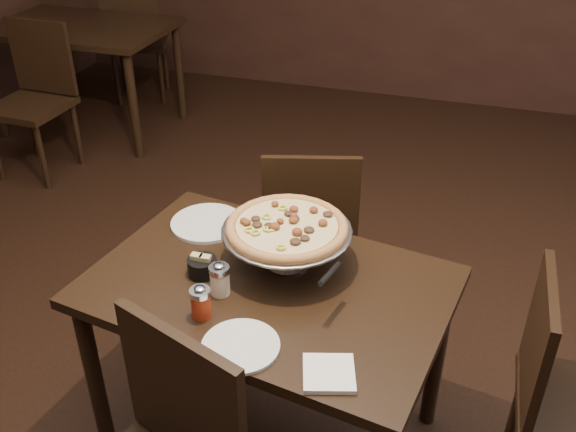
% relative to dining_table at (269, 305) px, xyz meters
% --- Properties ---
extents(room, '(6.04, 7.04, 2.84)m').
position_rel_dining_table_xyz_m(room, '(0.15, 0.05, 0.80)').
color(room, black).
rests_on(room, ground).
extents(dining_table, '(1.22, 0.91, 0.70)m').
position_rel_dining_table_xyz_m(dining_table, '(0.00, 0.00, 0.00)').
color(dining_table, black).
rests_on(dining_table, ground).
extents(background_table, '(1.20, 0.80, 0.75)m').
position_rel_dining_table_xyz_m(background_table, '(-2.12, 2.24, 0.05)').
color(background_table, black).
rests_on(background_table, ground).
extents(pizza_stand, '(0.42, 0.42, 0.17)m').
position_rel_dining_table_xyz_m(pizza_stand, '(0.03, 0.11, 0.23)').
color(pizza_stand, '#B8B8BF').
rests_on(pizza_stand, dining_table).
extents(parmesan_shaker, '(0.06, 0.06, 0.11)m').
position_rel_dining_table_xyz_m(parmesan_shaker, '(-0.12, -0.09, 0.14)').
color(parmesan_shaker, beige).
rests_on(parmesan_shaker, dining_table).
extents(pepper_flake_shaker, '(0.06, 0.06, 0.11)m').
position_rel_dining_table_xyz_m(pepper_flake_shaker, '(-0.13, -0.21, 0.14)').
color(pepper_flake_shaker, maroon).
rests_on(pepper_flake_shaker, dining_table).
extents(packet_caddy, '(0.09, 0.09, 0.07)m').
position_rel_dining_table_xyz_m(packet_caddy, '(-0.21, -0.02, 0.12)').
color(packet_caddy, black).
rests_on(packet_caddy, dining_table).
extents(napkin_stack, '(0.17, 0.17, 0.01)m').
position_rel_dining_table_xyz_m(napkin_stack, '(0.28, -0.33, 0.10)').
color(napkin_stack, white).
rests_on(napkin_stack, dining_table).
extents(plate_left, '(0.26, 0.26, 0.01)m').
position_rel_dining_table_xyz_m(plate_left, '(-0.32, 0.26, 0.10)').
color(plate_left, silver).
rests_on(plate_left, dining_table).
extents(plate_near, '(0.22, 0.22, 0.01)m').
position_rel_dining_table_xyz_m(plate_near, '(0.02, -0.30, 0.10)').
color(plate_near, silver).
rests_on(plate_near, dining_table).
extents(serving_spatula, '(0.13, 0.13, 0.02)m').
position_rel_dining_table_xyz_m(serving_spatula, '(0.22, -0.08, 0.23)').
color(serving_spatula, '#B8B8BF').
rests_on(serving_spatula, pizza_stand).
extents(chair_far, '(0.48, 0.48, 0.83)m').
position_rel_dining_table_xyz_m(chair_far, '(-0.06, 0.72, -0.15)').
color(chair_far, black).
rests_on(chair_far, ground).
extents(chair_side, '(0.39, 0.39, 0.83)m').
position_rel_dining_table_xyz_m(chair_side, '(0.93, 0.05, -0.15)').
color(chair_side, black).
rests_on(chair_side, ground).
extents(bg_chair_far, '(0.55, 0.55, 0.91)m').
position_rel_dining_table_xyz_m(bg_chair_far, '(-2.05, 2.83, -0.11)').
color(bg_chair_far, black).
rests_on(bg_chair_far, ground).
extents(bg_chair_near, '(0.45, 0.45, 0.92)m').
position_rel_dining_table_xyz_m(bg_chair_near, '(-2.06, 1.59, -0.10)').
color(bg_chair_near, black).
rests_on(bg_chair_near, ground).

